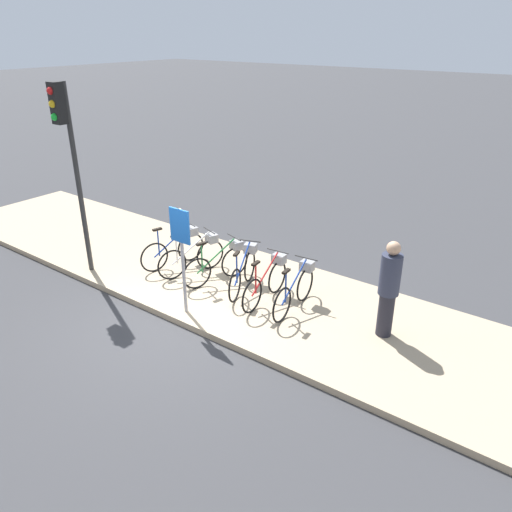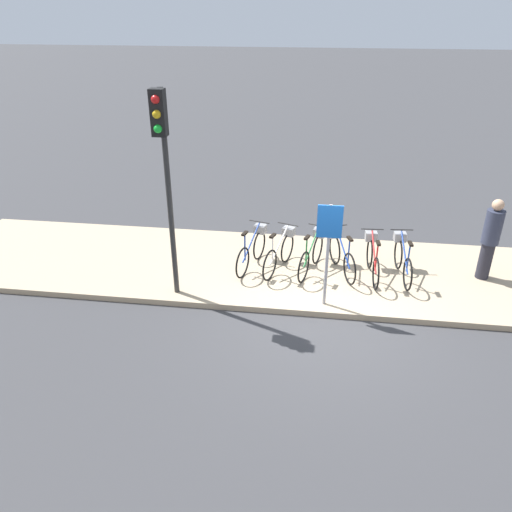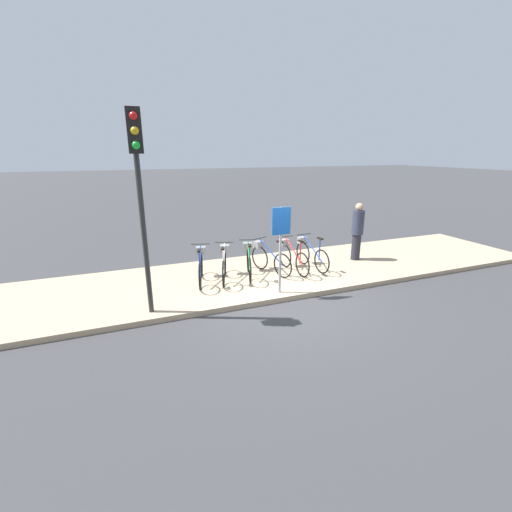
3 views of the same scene
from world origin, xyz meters
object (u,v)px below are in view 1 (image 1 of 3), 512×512
(parked_bicycle_5, at_px, (297,287))
(parked_bicycle_1, at_px, (195,254))
(parked_bicycle_4, at_px, (268,280))
(pedestrian, at_px, (389,287))
(parked_bicycle_3, at_px, (244,269))
(traffic_light, at_px, (67,142))
(parked_bicycle_0, at_px, (177,247))
(sign_post, at_px, (181,243))
(parked_bicycle_2, at_px, (220,262))

(parked_bicycle_5, bearing_deg, parked_bicycle_1, -179.57)
(parked_bicycle_4, relative_size, pedestrian, 0.91)
(parked_bicycle_1, height_order, parked_bicycle_4, same)
(parked_bicycle_1, xyz_separation_m, parked_bicycle_4, (1.88, -0.04, 0.00))
(parked_bicycle_3, height_order, traffic_light, traffic_light)
(parked_bicycle_0, distance_m, sign_post, 2.23)
(parked_bicycle_0, xyz_separation_m, parked_bicycle_4, (2.47, -0.08, 0.00))
(parked_bicycle_1, height_order, sign_post, sign_post)
(pedestrian, height_order, traffic_light, traffic_light)
(parked_bicycle_3, xyz_separation_m, parked_bicycle_4, (0.64, -0.10, 0.00))
(parked_bicycle_1, distance_m, sign_post, 1.85)
(parked_bicycle_2, height_order, sign_post, sign_post)
(parked_bicycle_0, relative_size, parked_bicycle_5, 0.97)
(parked_bicycle_1, height_order, traffic_light, traffic_light)
(parked_bicycle_1, xyz_separation_m, parked_bicycle_2, (0.66, 0.02, 0.00))
(parked_bicycle_2, bearing_deg, parked_bicycle_5, -0.02)
(parked_bicycle_4, distance_m, sign_post, 1.82)
(traffic_light, height_order, sign_post, traffic_light)
(parked_bicycle_4, bearing_deg, parked_bicycle_0, 178.15)
(parked_bicycle_5, bearing_deg, pedestrian, 5.14)
(parked_bicycle_0, height_order, traffic_light, traffic_light)
(parked_bicycle_1, relative_size, parked_bicycle_3, 1.00)
(parked_bicycle_1, distance_m, pedestrian, 4.16)
(parked_bicycle_0, height_order, parked_bicycle_1, same)
(parked_bicycle_0, relative_size, parked_bicycle_3, 1.02)
(traffic_light, relative_size, sign_post, 1.94)
(parked_bicycle_5, distance_m, pedestrian, 1.73)
(parked_bicycle_2, height_order, traffic_light, traffic_light)
(parked_bicycle_4, bearing_deg, parked_bicycle_2, 177.37)
(traffic_light, bearing_deg, parked_bicycle_5, 17.17)
(parked_bicycle_2, distance_m, sign_post, 1.63)
(parked_bicycle_0, xyz_separation_m, traffic_light, (-1.32, -1.38, 2.32))
(parked_bicycle_5, xyz_separation_m, sign_post, (-1.54, -1.31, 0.93))
(parked_bicycle_4, xyz_separation_m, parked_bicycle_5, (0.60, 0.06, 0.00))
(pedestrian, distance_m, sign_post, 3.54)
(parked_bicycle_0, distance_m, pedestrian, 4.75)
(parked_bicycle_0, bearing_deg, sign_post, -41.12)
(pedestrian, bearing_deg, parked_bicycle_0, -178.49)
(parked_bicycle_5, xyz_separation_m, pedestrian, (1.65, 0.15, 0.47))
(parked_bicycle_3, bearing_deg, parked_bicycle_0, -179.37)
(parked_bicycle_1, bearing_deg, parked_bicycle_2, 1.69)
(parked_bicycle_4, distance_m, traffic_light, 4.63)
(parked_bicycle_1, xyz_separation_m, sign_post, (0.94, -1.29, 0.93))
(parked_bicycle_1, relative_size, parked_bicycle_2, 0.99)
(parked_bicycle_1, bearing_deg, parked_bicycle_0, 175.81)
(traffic_light, bearing_deg, parked_bicycle_1, 34.98)
(traffic_light, bearing_deg, parked_bicycle_4, 18.95)
(parked_bicycle_2, height_order, parked_bicycle_4, same)
(traffic_light, bearing_deg, pedestrian, 13.99)
(parked_bicycle_2, bearing_deg, parked_bicycle_0, 178.91)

